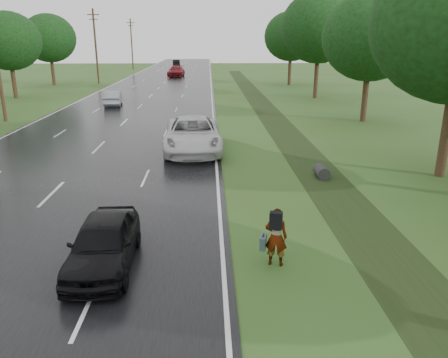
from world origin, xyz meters
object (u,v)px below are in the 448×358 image
white_pickup (193,135)px  silver_sedan (113,98)px  pedestrian (275,236)px  dark_sedan (104,243)px

white_pickup → silver_sedan: 19.62m
pedestrian → silver_sedan: pedestrian is taller
dark_sedan → silver_sedan: bearing=100.0°
pedestrian → white_pickup: bearing=-64.2°
white_pickup → silver_sedan: bearing=112.3°
white_pickup → silver_sedan: size_ratio=1.59×
pedestrian → dark_sedan: (-4.68, 0.02, -0.13)m
pedestrian → dark_sedan: 4.68m
pedestrian → silver_sedan: 32.69m
pedestrian → silver_sedan: size_ratio=0.40×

